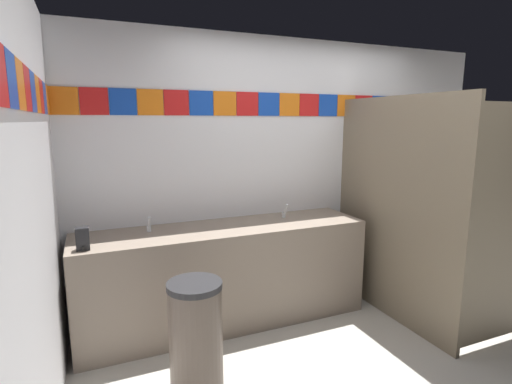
# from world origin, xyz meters

# --- Properties ---
(ground_plane) EXTENTS (9.47, 9.47, 0.00)m
(ground_plane) POSITION_xyz_m (0.00, 0.00, 0.00)
(ground_plane) COLOR #B2ADA3
(wall_back) EXTENTS (4.30, 0.09, 2.51)m
(wall_back) POSITION_xyz_m (-0.00, 1.48, 1.26)
(wall_back) COLOR silver
(wall_back) RESTS_ON ground_plane
(wall_side) EXTENTS (0.09, 2.87, 2.51)m
(wall_side) POSITION_xyz_m (-2.19, -0.00, 1.26)
(wall_side) COLOR silver
(wall_side) RESTS_ON ground_plane
(vanity_counter) EXTENTS (2.47, 0.61, 0.86)m
(vanity_counter) POSITION_xyz_m (-0.87, 1.13, 0.44)
(vanity_counter) COLOR gray
(vanity_counter) RESTS_ON ground_plane
(faucet_left) EXTENTS (0.04, 0.10, 0.14)m
(faucet_left) POSITION_xyz_m (-1.48, 1.22, 0.91)
(faucet_left) COLOR silver
(faucet_left) RESTS_ON vanity_counter
(faucet_right) EXTENTS (0.04, 0.10, 0.14)m
(faucet_right) POSITION_xyz_m (-0.25, 1.22, 0.91)
(faucet_right) COLOR silver
(faucet_right) RESTS_ON vanity_counter
(soap_dispenser) EXTENTS (0.09, 0.09, 0.16)m
(soap_dispenser) POSITION_xyz_m (-1.98, 0.94, 0.94)
(soap_dispenser) COLOR black
(soap_dispenser) RESTS_ON vanity_counter
(stall_divider) EXTENTS (0.92, 1.53, 1.96)m
(stall_divider) POSITION_xyz_m (0.70, 0.41, 0.98)
(stall_divider) COLOR #726651
(stall_divider) RESTS_ON ground_plane
(toilet) EXTENTS (0.39, 0.49, 0.74)m
(toilet) POSITION_xyz_m (0.99, 0.94, 0.30)
(toilet) COLOR white
(toilet) RESTS_ON ground_plane
(trash_bin) EXTENTS (0.35, 0.35, 0.75)m
(trash_bin) POSITION_xyz_m (-1.34, 0.34, 0.37)
(trash_bin) COLOR brown
(trash_bin) RESTS_ON ground_plane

